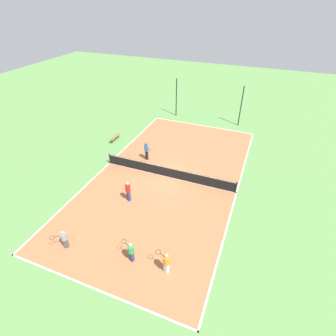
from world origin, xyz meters
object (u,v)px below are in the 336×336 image
at_px(tennis_ball_midcourt, 247,137).
at_px(player_near_blue, 147,150).
at_px(fence_post_back_left, 176,98).
at_px(player_center_orange, 166,262).
at_px(tennis_ball_left_sideline, 217,198).
at_px(bench, 115,137).
at_px(tennis_ball_near_net, 79,239).
at_px(player_far_green, 131,251).
at_px(player_baseline_gray, 64,238).
at_px(player_coach_red, 128,190).
at_px(fence_post_back_right, 241,106).
at_px(tennis_ball_far_baseline, 117,187).
at_px(tennis_net, 168,172).

bearing_deg(tennis_ball_midcourt, player_near_blue, -136.22).
relative_size(tennis_ball_midcourt, fence_post_back_left, 0.02).
xyz_separation_m(player_center_orange, tennis_ball_left_sideline, (1.27, 6.99, -0.84)).
bearing_deg(bench, tennis_ball_near_net, -158.91).
height_order(tennis_ball_left_sideline, fence_post_back_left, fence_post_back_left).
bearing_deg(player_center_orange, player_near_blue, -37.91).
distance_m(player_far_green, player_baseline_gray, 4.14).
bearing_deg(tennis_ball_midcourt, player_baseline_gray, -114.28).
bearing_deg(player_far_green, player_coach_red, -36.74).
bearing_deg(fence_post_back_left, fence_post_back_right, 0.00).
relative_size(tennis_ball_near_net, fence_post_back_right, 0.02).
relative_size(player_far_green, fence_post_back_right, 0.32).
height_order(player_near_blue, player_far_green, player_near_blue).
distance_m(player_coach_red, player_baseline_gray, 5.32).
bearing_deg(tennis_ball_far_baseline, player_coach_red, -31.79).
xyz_separation_m(bench, tennis_ball_far_baseline, (4.12, -6.61, -0.33)).
relative_size(player_near_blue, fence_post_back_left, 0.39).
relative_size(player_center_orange, player_far_green, 1.06).
distance_m(tennis_ball_left_sideline, fence_post_back_right, 13.58).
height_order(tennis_ball_near_net, fence_post_back_right, fence_post_back_right).
height_order(player_far_green, fence_post_back_left, fence_post_back_left).
relative_size(player_near_blue, tennis_ball_near_net, 25.33).
bearing_deg(player_near_blue, tennis_ball_near_net, -49.44).
distance_m(player_coach_red, fence_post_back_right, 16.84).
height_order(player_coach_red, fence_post_back_left, fence_post_back_left).
distance_m(player_center_orange, player_near_blue, 11.61).
distance_m(tennis_net, player_baseline_gray, 9.37).
bearing_deg(tennis_ball_far_baseline, tennis_ball_left_sideline, 11.47).
bearing_deg(tennis_net, player_baseline_gray, -109.12).
height_order(player_coach_red, tennis_ball_left_sideline, player_coach_red).
bearing_deg(tennis_ball_near_net, fence_post_back_right, 72.37).
height_order(player_far_green, tennis_ball_far_baseline, player_far_green).
relative_size(player_coach_red, fence_post_back_left, 0.37).
height_order(player_near_blue, fence_post_back_left, fence_post_back_left).
bearing_deg(tennis_ball_midcourt, player_far_green, -103.23).
relative_size(player_coach_red, tennis_ball_midcourt, 24.48).
distance_m(player_near_blue, tennis_ball_near_net, 9.97).
relative_size(player_coach_red, tennis_ball_far_baseline, 24.48).
relative_size(tennis_ball_left_sideline, fence_post_back_left, 0.02).
relative_size(tennis_net, bench, 6.86).
xyz_separation_m(player_center_orange, player_near_blue, (-5.90, 10.00, 0.12)).
distance_m(player_center_orange, tennis_ball_left_sideline, 7.15).
xyz_separation_m(tennis_ball_left_sideline, tennis_ball_midcourt, (0.77, 10.62, 0.00)).
xyz_separation_m(tennis_net, fence_post_back_left, (-3.76, 12.18, 1.70)).
bearing_deg(player_coach_red, player_near_blue, 130.29).
relative_size(player_coach_red, player_baseline_gray, 1.22).
height_order(player_coach_red, tennis_ball_midcourt, player_coach_red).
relative_size(player_far_green, tennis_ball_near_net, 21.17).
relative_size(tennis_ball_far_baseline, fence_post_back_right, 0.02).
relative_size(tennis_ball_left_sideline, fence_post_back_right, 0.02).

